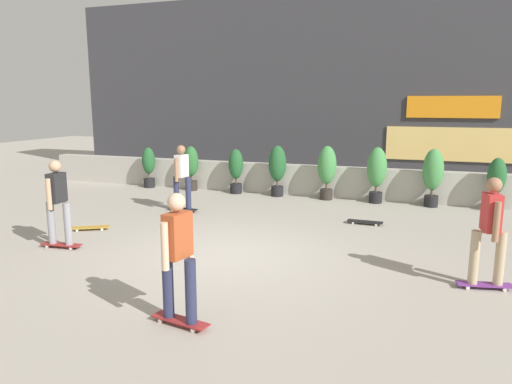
{
  "coord_description": "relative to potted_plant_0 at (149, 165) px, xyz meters",
  "views": [
    {
      "loc": [
        3.28,
        -7.72,
        2.77
      ],
      "look_at": [
        0.0,
        1.5,
        0.9
      ],
      "focal_mm": 33.29,
      "sensor_mm": 36.0,
      "label": 1
    }
  ],
  "objects": [
    {
      "name": "potted_plant_6",
      "position": [
        8.69,
        0.0,
        0.17
      ],
      "size": [
        0.54,
        0.54,
        1.55
      ],
      "color": "black",
      "rests_on": "ground"
    },
    {
      "name": "potted_plant_2",
      "position": [
        3.06,
        0.0,
        0.04
      ],
      "size": [
        0.45,
        0.45,
        1.36
      ],
      "color": "black",
      "rests_on": "ground"
    },
    {
      "name": "ground_plane",
      "position": [
        5.15,
        -5.55,
        -0.73
      ],
      "size": [
        48.0,
        48.0,
        0.0
      ],
      "primitive_type": "plane",
      "color": "#A8A093"
    },
    {
      "name": "potted_plant_4",
      "position": [
        5.86,
        0.0,
        0.17
      ],
      "size": [
        0.53,
        0.53,
        1.54
      ],
      "color": "#2D2823",
      "rests_on": "ground"
    },
    {
      "name": "skater_mid_plaza",
      "position": [
        1.96,
        -6.27,
        0.21
      ],
      "size": [
        0.82,
        0.56,
        1.7
      ],
      "color": "maroon",
      "rests_on": "ground"
    },
    {
      "name": "planter_wall",
      "position": [
        5.15,
        0.45,
        -0.28
      ],
      "size": [
        18.0,
        0.4,
        0.9
      ],
      "primitive_type": "cube",
      "color": "#B2ADA3",
      "rests_on": "ground"
    },
    {
      "name": "skater_far_left",
      "position": [
        9.42,
        -5.77,
        0.21
      ],
      "size": [
        0.82,
        0.55,
        1.7
      ],
      "color": "#72338C",
      "rests_on": "ground"
    },
    {
      "name": "potted_plant_0",
      "position": [
        0.0,
        0.0,
        0.0
      ],
      "size": [
        0.42,
        0.42,
        1.31
      ],
      "color": "black",
      "rests_on": "ground"
    },
    {
      "name": "skater_far_right",
      "position": [
        2.69,
        -2.72,
        0.21
      ],
      "size": [
        0.81,
        0.56,
        1.7
      ],
      "color": "black",
      "rests_on": "ground"
    },
    {
      "name": "potted_plant_1",
      "position": [
        1.55,
        0.0,
        0.07
      ],
      "size": [
        0.46,
        0.46,
        1.4
      ],
      "color": "#2D2823",
      "rests_on": "ground"
    },
    {
      "name": "skateboard_aside",
      "position": [
        1.65,
        -5.03,
        -0.67
      ],
      "size": [
        0.79,
        0.57,
        0.08
      ],
      "color": "#BF8C26",
      "rests_on": "ground"
    },
    {
      "name": "potted_plant_7",
      "position": [
        10.22,
        0.0,
        0.05
      ],
      "size": [
        0.45,
        0.45,
        1.37
      ],
      "color": "black",
      "rests_on": "ground"
    },
    {
      "name": "potted_plant_3",
      "position": [
        4.38,
        0.0,
        0.14
      ],
      "size": [
        0.52,
        0.52,
        1.51
      ],
      "color": "black",
      "rests_on": "ground"
    },
    {
      "name": "potted_plant_5",
      "position": [
        7.24,
        0.0,
        0.17
      ],
      "size": [
        0.54,
        0.54,
        1.55
      ],
      "color": "black",
      "rests_on": "ground"
    },
    {
      "name": "building_backdrop",
      "position": [
        5.16,
        4.45,
        2.52
      ],
      "size": [
        20.0,
        2.08,
        6.5
      ],
      "color": "#38383D",
      "rests_on": "ground"
    },
    {
      "name": "skateboard_near_camera",
      "position": [
        7.26,
        -2.5,
        -0.67
      ],
      "size": [
        0.8,
        0.21,
        0.08
      ],
      "color": "black",
      "rests_on": "ground"
    },
    {
      "name": "skater_by_wall_left",
      "position": [
        5.67,
        -8.36,
        0.21
      ],
      "size": [
        0.82,
        0.55,
        1.7
      ],
      "color": "maroon",
      "rests_on": "ground"
    }
  ]
}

